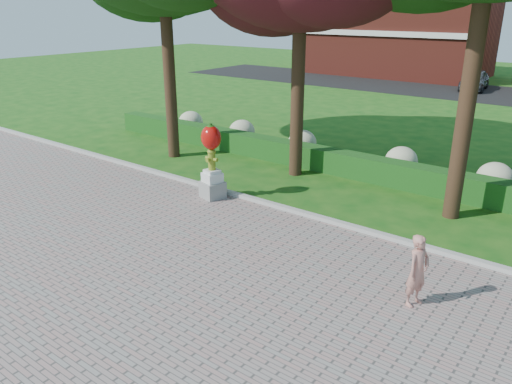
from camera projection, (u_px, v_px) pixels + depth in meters
The scene contains 10 objects.
ground at pixel (228, 254), 11.85m from camera, with size 100.00×100.00×0.00m, color #145014.
walkway at pixel (82, 336), 8.86m from camera, with size 40.00×14.00×0.04m, color gray.
curb at pixel (297, 212), 14.05m from camera, with size 40.00×0.18×0.15m, color #ADADA5.
lawn_hedge at pixel (361, 167), 16.92m from camera, with size 24.00×0.70×0.80m, color #174814.
hydrangea_row at pixel (389, 159), 17.28m from camera, with size 20.10×1.10×0.99m.
street at pixel (504, 95), 32.69m from camera, with size 50.00×8.00×0.02m, color black.
building_left at pixel (400, 31), 41.61m from camera, with size 14.00×8.00×7.00m, color maroon.
hydrant_sculpture at pixel (212, 159), 14.81m from camera, with size 0.76×0.76×2.29m.
woman at pixel (418, 271), 9.54m from camera, with size 0.54×0.35×1.47m, color tan.
parked_car at pixel (474, 80), 34.53m from camera, with size 1.63×4.05×1.38m, color #383B3F.
Camera 1 is at (6.95, -8.00, 5.53)m, focal length 35.00 mm.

